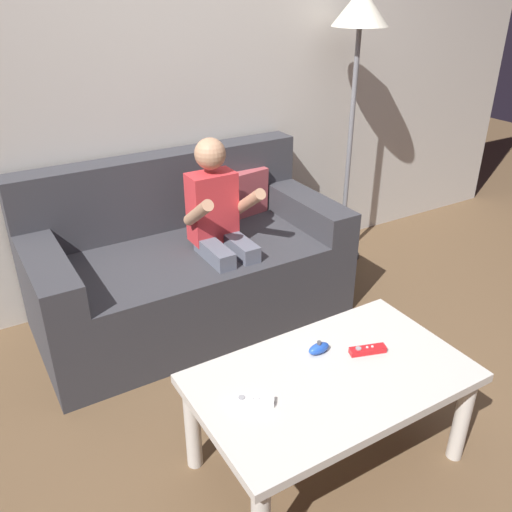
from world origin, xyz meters
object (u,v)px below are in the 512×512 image
at_px(person_seated_on_couch, 221,227).
at_px(game_remote_white_near_edge, 253,401).
at_px(coffee_table, 331,388).
at_px(floor_lamp, 359,30).
at_px(nunchuk_blue, 319,348).
at_px(game_remote_red_far_corner, 368,350).
at_px(couch, 188,265).

height_order(person_seated_on_couch, game_remote_white_near_edge, person_seated_on_couch).
bearing_deg(coffee_table, floor_lamp, 49.31).
relative_size(nunchuk_blue, game_remote_red_far_corner, 0.63).
bearing_deg(nunchuk_blue, coffee_table, -104.49).
xyz_separation_m(person_seated_on_couch, floor_lamp, (1.05, 0.29, 0.84)).
bearing_deg(coffee_table, game_remote_white_near_edge, 176.93).
height_order(person_seated_on_couch, nunchuk_blue, person_seated_on_couch).
distance_m(game_remote_red_far_corner, floor_lamp, 1.89).
bearing_deg(floor_lamp, game_remote_red_far_corner, -126.30).
xyz_separation_m(coffee_table, game_remote_white_near_edge, (-0.32, 0.02, 0.08)).
relative_size(couch, coffee_table, 1.62).
distance_m(person_seated_on_couch, nunchuk_blue, 0.93).
height_order(game_remote_white_near_edge, game_remote_red_far_corner, same).
relative_size(game_remote_red_far_corner, floor_lamp, 0.09).
xyz_separation_m(couch, nunchuk_blue, (0.05, -1.10, 0.14)).
xyz_separation_m(game_remote_white_near_edge, nunchuk_blue, (0.35, 0.11, 0.01)).
bearing_deg(coffee_table, game_remote_red_far_corner, 9.57).
relative_size(person_seated_on_couch, nunchuk_blue, 10.98).
bearing_deg(game_remote_red_far_corner, floor_lamp, 53.70).
distance_m(couch, game_remote_white_near_edge, 1.25).
bearing_deg(couch, game_remote_white_near_edge, -104.08).
xyz_separation_m(couch, coffee_table, (0.02, -1.22, 0.06)).
distance_m(person_seated_on_couch, game_remote_white_near_edge, 1.12).
height_order(couch, nunchuk_blue, couch).
bearing_deg(game_remote_white_near_edge, nunchuk_blue, 17.23).
height_order(couch, coffee_table, couch).
bearing_deg(game_remote_red_far_corner, game_remote_white_near_edge, -178.30).
height_order(couch, game_remote_white_near_edge, couch).
distance_m(couch, nunchuk_blue, 1.11).
height_order(coffee_table, nunchuk_blue, nunchuk_blue).
distance_m(person_seated_on_couch, floor_lamp, 1.38).
bearing_deg(couch, coffee_table, -89.25).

